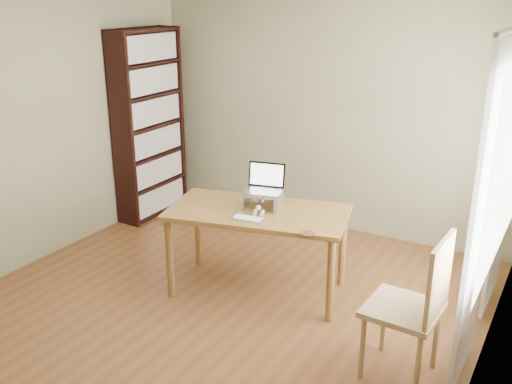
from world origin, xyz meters
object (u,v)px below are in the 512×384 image
at_px(bookshelf, 149,125).
at_px(cat, 263,199).
at_px(desk, 258,220).
at_px(laptop, 266,184).
at_px(chair, 416,303).
at_px(keyboard, 248,219).

height_order(bookshelf, cat, bookshelf).
bearing_deg(desk, laptop, 76.27).
xyz_separation_m(cat, chair, (1.49, -0.61, -0.24)).
height_order(keyboard, chair, chair).
relative_size(keyboard, chair, 0.25).
relative_size(desk, laptop, 4.51).
height_order(bookshelf, desk, bookshelf).
relative_size(cat, chair, 0.45).
bearing_deg(desk, cat, 80.67).
distance_m(bookshelf, laptop, 2.15).
bearing_deg(laptop, bookshelf, 143.39).
xyz_separation_m(laptop, chair, (1.48, -0.64, -0.37)).
xyz_separation_m(keyboard, chair, (1.45, -0.28, -0.19)).
height_order(desk, cat, cat).
bearing_deg(cat, laptop, 46.42).
bearing_deg(keyboard, bookshelf, 142.17).
height_order(desk, chair, chair).
bearing_deg(cat, chair, -46.85).
height_order(bookshelf, keyboard, bookshelf).
xyz_separation_m(desk, laptop, (0.00, 0.14, 0.28)).
xyz_separation_m(keyboard, cat, (-0.05, 0.33, 0.05)).
relative_size(bookshelf, chair, 2.00).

